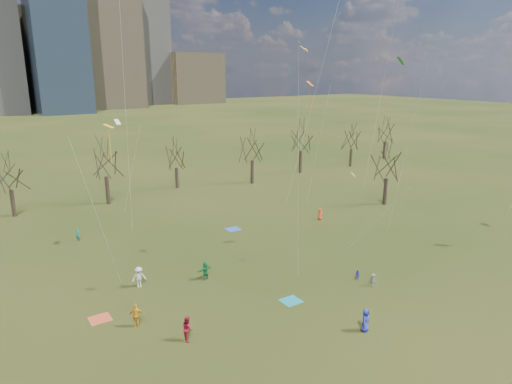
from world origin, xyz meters
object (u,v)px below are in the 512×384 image
blanket_teal (291,301)px  blanket_crimson (100,319)px  person_2 (188,328)px  person_0 (365,320)px  person_4 (136,315)px  blanket_navy (233,229)px

blanket_teal → blanket_crimson: 15.26m
blanket_teal → person_2: (-9.58, -0.43, 0.91)m
person_0 → person_2: person_2 is taller
person_2 → person_4: 4.46m
blanket_navy → person_2: size_ratio=0.87×
blanket_crimson → person_0: (15.89, -12.44, 0.88)m
person_0 → person_2: bearing=127.7°
blanket_teal → person_0: size_ratio=0.89×
blanket_navy → person_2: (-14.60, -18.39, 0.91)m
blanket_teal → person_2: size_ratio=0.87×
blanket_teal → blanket_navy: same height
person_0 → person_2: (-11.39, 6.14, 0.03)m
blanket_navy → blanket_crimson: (-19.10, -12.10, 0.00)m
blanket_crimson → person_0: size_ratio=0.89×
blanket_navy → person_0: (-3.21, -24.53, 0.88)m
person_2 → person_4: person_4 is taller
person_2 → person_0: bearing=-106.8°
blanket_crimson → blanket_navy: bearing=32.3°
blanket_teal → blanket_crimson: bearing=157.4°
blanket_teal → blanket_navy: size_ratio=1.00×
blanket_navy → person_4: person_4 is taller
blanket_navy → blanket_crimson: same height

